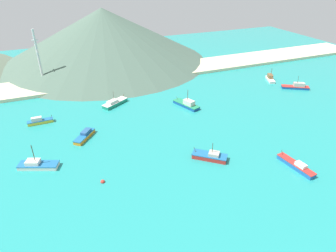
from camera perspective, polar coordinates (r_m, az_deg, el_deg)
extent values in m
cube|color=teal|center=(73.70, 9.92, -8.38)|extent=(260.00, 280.00, 0.50)
cube|color=#198466|center=(105.46, -10.19, 4.33)|extent=(9.74, 7.60, 1.08)
cube|color=white|center=(105.20, -10.22, 4.64)|extent=(9.94, 7.75, 0.20)
cube|color=beige|center=(104.23, -10.71, 4.66)|extent=(4.45, 3.90, 0.81)
cylinder|color=#4C3823|center=(107.74, -8.63, 5.77)|extent=(0.60, 0.44, 1.46)
cylinder|color=#4C3823|center=(103.96, -10.50, 5.76)|extent=(0.11, 0.11, 2.98)
cube|color=silver|center=(133.22, 19.15, 8.43)|extent=(5.21, 7.83, 0.70)
cube|color=white|center=(133.07, 19.18, 8.61)|extent=(5.31, 7.99, 0.20)
cube|color=brown|center=(133.64, 19.14, 9.11)|extent=(2.89, 3.68, 1.57)
cylinder|color=#4C3823|center=(129.87, 19.59, 8.23)|extent=(0.30, 0.46, 0.96)
cylinder|color=#4C3823|center=(132.36, 19.37, 9.90)|extent=(0.17, 0.17, 2.83)
cube|color=#1E5BA8|center=(79.11, 23.44, -7.09)|extent=(3.11, 10.25, 1.01)
cube|color=red|center=(78.77, 23.52, -6.73)|extent=(3.17, 10.45, 0.20)
cube|color=silver|center=(77.92, 24.30, -6.87)|extent=(1.79, 2.75, 0.85)
cylinder|color=#4C3823|center=(80.61, 21.19, -4.81)|extent=(0.18, 0.61, 1.37)
cube|color=#14478C|center=(128.06, 23.35, 6.84)|extent=(10.02, 7.49, 0.82)
cube|color=red|center=(127.89, 23.39, 7.05)|extent=(10.22, 7.64, 0.20)
cube|color=#B2ADA3|center=(127.94, 24.02, 7.34)|extent=(4.48, 3.77, 1.49)
cylinder|color=#4C3823|center=(127.03, 23.86, 8.26)|extent=(0.13, 0.13, 2.78)
cube|color=orange|center=(87.36, -15.84, -2.00)|extent=(6.93, 7.78, 0.99)
cube|color=#1E669E|center=(87.06, -15.89, -1.66)|extent=(7.07, 7.94, 0.20)
cube|color=#28568C|center=(87.54, -15.60, -1.05)|extent=(3.48, 3.72, 0.81)
cube|color=silver|center=(79.38, -23.72, -7.06)|extent=(9.81, 6.34, 0.92)
cube|color=#1E669E|center=(79.07, -23.80, -6.73)|extent=(10.00, 6.47, 0.20)
cube|color=silver|center=(79.23, -24.66, -6.35)|extent=(3.80, 3.29, 0.96)
cylinder|color=#4C3823|center=(77.54, -24.64, -4.74)|extent=(0.19, 0.19, 4.44)
cube|color=red|center=(76.42, 8.02, -5.91)|extent=(8.52, 7.83, 1.13)
cube|color=#1E669E|center=(76.04, 8.06, -5.50)|extent=(8.69, 7.99, 0.20)
cube|color=#B2ADA3|center=(75.64, 8.89, -5.32)|extent=(3.42, 3.37, 0.81)
cylinder|color=#4C3823|center=(76.19, 5.22, -4.60)|extent=(0.58, 0.51, 1.52)
cylinder|color=#4C3823|center=(74.72, 8.60, -4.14)|extent=(0.15, 0.15, 2.73)
cube|color=#14478C|center=(102.99, 3.55, 4.08)|extent=(6.33, 10.60, 0.91)
cube|color=#238C5B|center=(102.75, 3.55, 4.36)|extent=(6.46, 10.81, 0.20)
cube|color=beige|center=(101.59, 4.09, 4.58)|extent=(3.41, 4.31, 1.56)
cylinder|color=#4C3823|center=(105.45, 1.77, 5.40)|extent=(0.30, 0.56, 1.24)
cylinder|color=#4C3823|center=(101.02, 3.83, 6.04)|extent=(0.17, 0.17, 3.60)
cube|color=gold|center=(99.98, -23.41, 0.73)|extent=(7.51, 2.09, 0.93)
cube|color=#1E669E|center=(99.73, -23.48, 1.01)|extent=(7.66, 2.14, 0.20)
cube|color=beige|center=(99.49, -24.08, 1.24)|extent=(3.12, 1.50, 1.11)
cylinder|color=#4C3823|center=(99.44, -21.64, 1.68)|extent=(0.56, 0.14, 1.26)
sphere|color=red|center=(70.20, -12.52, -10.46)|extent=(0.98, 0.98, 0.98)
cube|color=beige|center=(132.04, -6.58, 9.81)|extent=(247.00, 18.36, 1.20)
cone|color=#4C6656|center=(153.59, -12.29, 16.79)|extent=(100.20, 100.20, 25.18)
cylinder|color=silver|center=(126.14, -23.69, 11.74)|extent=(0.85, 0.85, 22.54)
cylinder|color=silver|center=(124.45, -24.37, 14.88)|extent=(2.25, 0.43, 0.43)
cylinder|color=silver|center=(125.46, -23.94, 12.90)|extent=(0.43, 1.80, 0.43)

